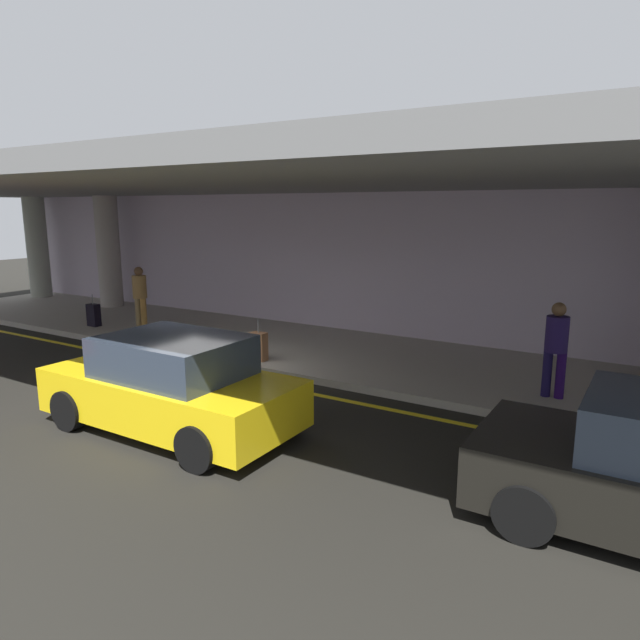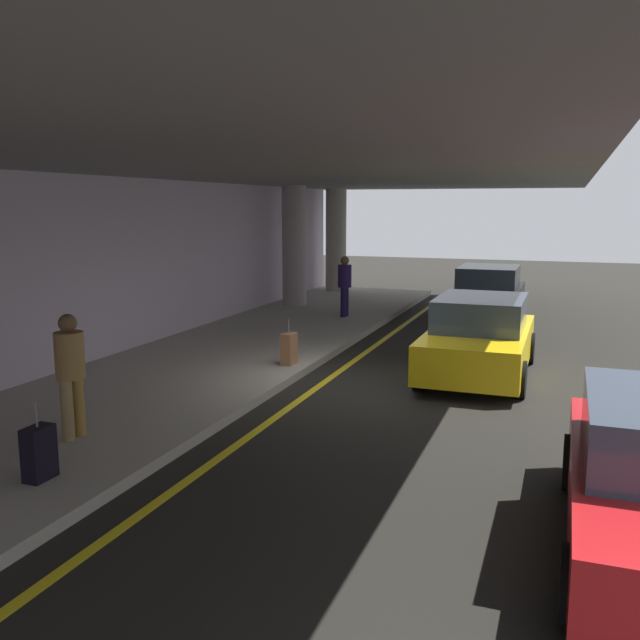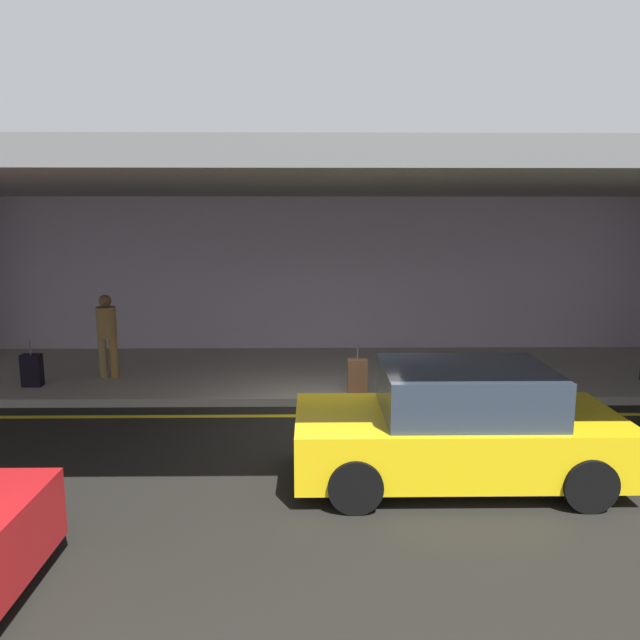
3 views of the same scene
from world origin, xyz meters
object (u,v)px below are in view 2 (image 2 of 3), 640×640
Objects in this scene: car_yellow_taxi at (479,338)px; traveler_with_luggage at (70,368)px; person_waiting_for_ride at (345,282)px; support_column_right_mid at (336,240)px; suitcase_upright_primary at (289,349)px; support_column_center at (294,246)px; suitcase_upright_secondary at (39,453)px; car_black at (488,294)px.

traveler_with_luggage reaches higher than car_yellow_taxi.
support_column_right_mid is at bearing -74.31° from person_waiting_for_ride.
support_column_right_mid is 2.17× the size of person_waiting_for_ride.
suitcase_upright_primary is at bearing -165.66° from support_column_right_mid.
support_column_center is 0.89× the size of car_yellow_taxi.
support_column_right_mid reaches higher than suitcase_upright_primary.
traveler_with_luggage is 1.87× the size of suitcase_upright_secondary.
support_column_right_mid is at bearing -145.27° from car_yellow_taxi.
car_black is (6.70, 0.59, 0.00)m from car_yellow_taxi.
support_column_right_mid reaches higher than suitcase_upright_secondary.
car_black is 4.15m from person_waiting_for_ride.
car_yellow_taxi is 1.00× the size of car_black.
car_black is at bearing -122.76° from support_column_right_mid.
person_waiting_for_ride reaches higher than suitcase_upright_primary.
support_column_right_mid is at bearing -120.16° from car_black.
traveler_with_luggage is (-12.40, -1.88, -0.86)m from support_column_center.
person_waiting_for_ride is at bearing 28.54° from traveler_with_luggage.
suitcase_upright_secondary is (-13.90, 3.39, -0.25)m from car_black.
support_column_right_mid is 12.35m from car_yellow_taxi.
traveler_with_luggage is 1.87× the size of suitcase_upright_primary.
support_column_right_mid is (4.00, 0.00, 0.00)m from support_column_center.
suitcase_upright_primary is (-5.86, -0.77, -0.65)m from person_waiting_for_ride.
support_column_right_mid is 2.17× the size of traveler_with_luggage.
person_waiting_for_ride is (-5.64, -2.17, -0.86)m from support_column_right_mid.
car_black reaches higher than suitcase_upright_primary.
support_column_right_mid is at bearing 0.00° from support_column_center.
car_black is at bearing -17.36° from suitcase_upright_primary.
support_column_right_mid is 4.06× the size of suitcase_upright_secondary.
suitcase_upright_primary is (-11.50, -2.94, -1.51)m from support_column_right_mid.
suitcase_upright_primary is 6.19m from suitcase_upright_secondary.
person_waiting_for_ride reaches higher than car_yellow_taxi.
person_waiting_for_ride is at bearing -135.39° from car_yellow_taxi.
traveler_with_luggage is at bearing -14.86° from car_black.
car_yellow_taxi is 3.66m from suitcase_upright_primary.
traveler_with_luggage is at bearing -34.46° from car_yellow_taxi.
car_black is at bearing -171.87° from car_yellow_taxi.
car_yellow_taxi reaches higher than suitcase_upright_primary.
support_column_center is at bearing -131.98° from car_yellow_taxi.
car_black is 4.56× the size of suitcase_upright_primary.
car_yellow_taxi is at bearing -70.27° from suitcase_upright_primary.
support_column_right_mid is 0.89× the size of car_black.
traveler_with_luggage is (-5.94, 4.56, 0.40)m from car_yellow_taxi.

